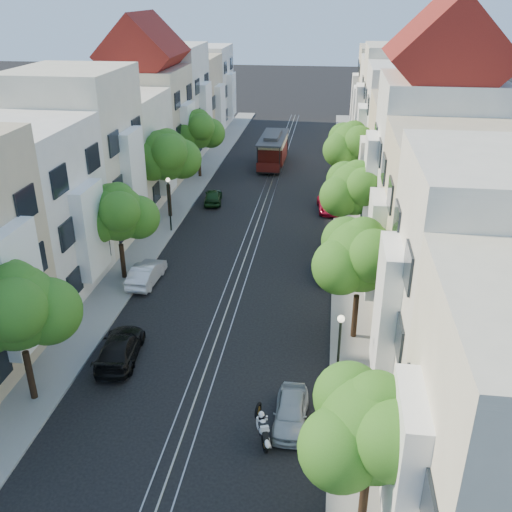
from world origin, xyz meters
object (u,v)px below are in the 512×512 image
at_px(tree_w_d, 199,131).
at_px(tree_w_c, 167,156).
at_px(tree_e_c, 355,190).
at_px(lamp_east, 339,344).
at_px(lamp_west, 169,196).
at_px(parked_car_w_near, 120,348).
at_px(tree_e_a, 373,431).
at_px(tree_w_b, 119,215).
at_px(cable_car, 273,148).
at_px(parked_car_e_far, 329,205).
at_px(tree_e_b, 361,258).
at_px(tree_w_a, 17,309).
at_px(sportbike_rider, 262,426).
at_px(tree_e_d, 352,146).
at_px(parked_car_e_near, 291,412).
at_px(parked_car_e_mid, 326,268).
at_px(parked_car_w_far, 213,196).
at_px(parked_car_w_mid, 146,273).

bearing_deg(tree_w_d, tree_w_c, -90.00).
relative_size(tree_e_c, lamp_east, 1.57).
distance_m(tree_w_d, lamp_west, 14.11).
bearing_deg(lamp_east, lamp_west, 124.99).
height_order(tree_w_d, parked_car_w_near, tree_w_d).
xyz_separation_m(tree_e_a, tree_w_b, (-14.40, 17.00, 0.00)).
relative_size(lamp_west, cable_car, 0.51).
distance_m(parked_car_e_far, parked_car_w_near, 24.71).
xyz_separation_m(tree_e_a, lamp_east, (-0.96, 7.02, -1.55)).
height_order(tree_e_b, tree_w_b, tree_e_b).
distance_m(tree_w_b, lamp_east, 16.81).
relative_size(tree_w_a, sportbike_rider, 3.53).
distance_m(tree_e_a, cable_car, 44.85).
distance_m(tree_w_a, tree_w_d, 34.00).
bearing_deg(tree_e_b, tree_e_d, 90.00).
distance_m(tree_e_b, tree_w_d, 30.60).
xyz_separation_m(tree_w_a, lamp_east, (13.44, 2.02, -1.89)).
bearing_deg(tree_w_d, tree_e_a, -69.73).
distance_m(tree_w_b, sportbike_rider, 17.26).
bearing_deg(tree_e_b, lamp_east, -100.93).
bearing_deg(parked_car_e_near, lamp_east, 47.66).
relative_size(tree_e_c, tree_w_a, 0.98).
xyz_separation_m(parked_car_e_near, parked_car_e_mid, (1.20, 14.13, -0.02)).
relative_size(tree_e_d, parked_car_e_mid, 1.97).
relative_size(lamp_west, parked_car_e_near, 1.19).
bearing_deg(tree_e_b, parked_car_e_far, 94.96).
bearing_deg(parked_car_w_near, parked_car_e_far, -120.20).
bearing_deg(parked_car_w_far, parked_car_e_near, 100.21).
bearing_deg(tree_w_b, tree_e_a, -49.73).
height_order(sportbike_rider, parked_car_w_far, sportbike_rider).
distance_m(tree_w_b, tree_w_c, 11.02).
xyz_separation_m(tree_e_d, parked_car_e_near, (-2.86, -29.01, -4.27)).
bearing_deg(tree_w_a, parked_car_w_far, 84.16).
height_order(tree_e_b, tree_w_a, same).
bearing_deg(tree_e_d, parked_car_e_mid, -96.37).
bearing_deg(parked_car_w_mid, parked_car_e_far, -125.04).
xyz_separation_m(tree_w_b, tree_w_c, (0.00, 11.00, 0.67)).
height_order(tree_e_c, parked_car_w_near, tree_e_c).
height_order(parked_car_w_near, parked_car_w_mid, parked_car_w_mid).
bearing_deg(tree_w_a, tree_w_d, 90.00).
bearing_deg(tree_w_c, parked_car_e_mid, -34.87).
relative_size(tree_e_c, parked_car_e_near, 1.86).
bearing_deg(lamp_west, tree_w_b, -95.97).
distance_m(tree_e_d, tree_w_d, 15.25).
distance_m(tree_w_b, parked_car_e_far, 19.41).
distance_m(tree_w_a, sportbike_rider, 11.25).
xyz_separation_m(tree_e_d, parked_car_w_mid, (-12.86, -17.30, -4.21)).
relative_size(tree_e_c, parked_car_w_mid, 1.63).
height_order(parked_car_w_mid, parked_car_w_far, parked_car_w_mid).
relative_size(tree_w_a, parked_car_w_mid, 1.67).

